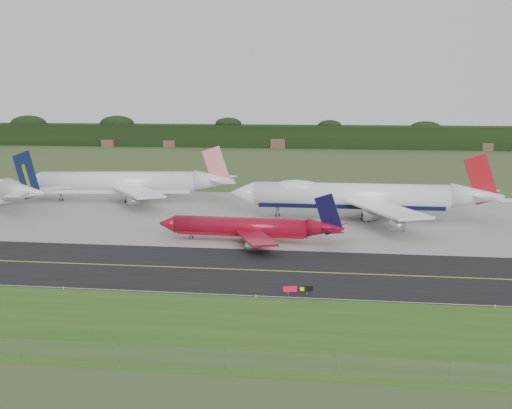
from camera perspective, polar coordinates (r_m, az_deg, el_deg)
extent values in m
plane|color=#445527|center=(126.65, -1.02, -4.79)|extent=(600.00, 600.00, 0.00)
cube|color=#285519|center=(93.66, -4.61, -9.81)|extent=(400.00, 30.00, 0.01)
cube|color=black|center=(122.82, -1.33, -5.22)|extent=(400.00, 32.00, 0.02)
cube|color=gray|center=(176.11, 1.72, -0.89)|extent=(400.00, 78.00, 0.01)
cube|color=yellow|center=(122.81, -1.33, -5.21)|extent=(400.00, 0.40, 0.00)
cube|color=silver|center=(108.10, -2.74, -7.20)|extent=(400.00, 0.25, 0.00)
plane|color=slate|center=(81.44, -6.73, -11.96)|extent=(320.00, 0.00, 320.00)
cylinder|color=slate|center=(81.44, -6.73, -11.96)|extent=(0.10, 0.10, 2.20)
cube|color=black|center=(397.58, 5.56, 5.43)|extent=(700.00, 24.00, 12.00)
cylinder|color=white|center=(172.05, 7.60, 0.73)|extent=(46.47, 6.22, 5.90)
cube|color=black|center=(172.33, 7.58, 0.10)|extent=(44.14, 4.73, 2.06)
cone|color=white|center=(174.21, -1.02, 0.91)|extent=(5.84, 5.94, 5.90)
cone|color=white|center=(174.26, 17.29, 0.65)|extent=(12.29, 5.98, 5.90)
ellipsoid|color=white|center=(172.41, 3.28, 1.35)|extent=(12.06, 5.10, 3.76)
cube|color=white|center=(159.36, 10.44, -0.37)|extent=(18.84, 27.33, 0.51)
cube|color=white|center=(185.32, 10.13, 0.93)|extent=(18.56, 27.38, 0.51)
cube|color=#A51217|center=(173.87, 17.57, 1.95)|extent=(8.48, 0.53, 12.22)
cylinder|color=gray|center=(160.07, 9.12, -0.88)|extent=(3.24, 2.50, 2.48)
cylinder|color=gray|center=(184.89, 9.00, 0.44)|extent=(3.24, 2.50, 2.48)
cylinder|color=gray|center=(149.04, 11.24, -1.67)|extent=(3.24, 2.50, 2.48)
cylinder|color=gray|center=(196.35, 10.50, 0.89)|extent=(3.24, 2.50, 2.48)
cylinder|color=black|center=(173.88, 1.74, -0.84)|extent=(1.06, 0.48, 1.06)
cylinder|color=slate|center=(169.43, 8.82, -0.71)|extent=(0.83, 0.83, 3.94)
cylinder|color=black|center=(169.68, 8.80, -1.19)|extent=(1.06, 0.54, 1.06)
cylinder|color=slate|center=(175.83, 8.79, -0.36)|extent=(0.83, 0.83, 3.94)
cylinder|color=black|center=(176.07, 8.78, -0.82)|extent=(1.06, 0.54, 1.06)
cylinder|color=maroon|center=(145.59, -1.24, -1.75)|extent=(27.75, 5.06, 3.73)
cube|color=maroon|center=(145.82, -1.23, -2.22)|extent=(26.32, 4.06, 1.31)
cone|color=maroon|center=(149.66, -7.05, -1.53)|extent=(3.63, 3.90, 3.73)
cone|color=maroon|center=(142.84, 5.61, -1.89)|extent=(7.45, 4.08, 3.73)
cube|color=maroon|center=(137.38, 0.00, -2.68)|extent=(10.43, 16.11, 0.42)
cube|color=maroon|center=(152.20, 1.13, -1.53)|extent=(11.57, 15.92, 0.42)
cube|color=black|center=(142.29, 5.84, -0.78)|extent=(5.90, 0.58, 8.50)
cylinder|color=gray|center=(134.12, -0.42, -3.41)|extent=(2.11, 1.67, 1.57)
cylinder|color=gray|center=(156.00, 1.27, -1.66)|extent=(2.11, 1.67, 1.57)
cylinder|color=black|center=(148.69, -5.19, -2.63)|extent=(0.69, 0.33, 0.67)
cylinder|color=slate|center=(143.56, -0.55, -2.75)|extent=(0.55, 0.55, 1.93)
cylinder|color=black|center=(143.69, -0.55, -3.00)|extent=(0.69, 0.37, 0.67)
cylinder|color=slate|center=(147.51, -0.22, -2.43)|extent=(0.55, 0.55, 1.93)
cylinder|color=black|center=(147.63, -0.22, -2.67)|extent=(0.69, 0.37, 0.67)
cone|color=white|center=(183.42, -17.96, 1.01)|extent=(13.22, 9.49, 6.07)
cube|color=white|center=(207.41, -19.34, 1.39)|extent=(24.43, 25.26, 0.54)
cube|color=#0D1939|center=(182.46, -17.87, 2.24)|extent=(8.23, 3.12, 12.25)
cylinder|color=gray|center=(214.09, -16.82, 1.28)|extent=(3.95, 3.46, 2.55)
cylinder|color=white|center=(201.64, -10.96, 1.77)|extent=(42.65, 12.28, 5.87)
cube|color=white|center=(201.88, -10.94, 1.24)|extent=(40.34, 10.50, 2.05)
cone|color=white|center=(207.34, -17.43, 1.72)|extent=(6.12, 6.61, 5.87)
cone|color=white|center=(198.40, -3.36, 1.93)|extent=(11.92, 7.51, 5.87)
cube|color=white|center=(188.68, -9.41, 1.02)|extent=(19.81, 24.35, 0.53)
cube|color=white|center=(212.41, -8.39, 1.92)|extent=(14.07, 25.37, 0.53)
cube|color=red|center=(197.94, -3.18, 3.03)|extent=(8.07, 1.71, 11.67)
cylinder|color=gray|center=(183.31, -9.79, 0.27)|extent=(3.54, 2.93, 2.46)
cylinder|color=gray|center=(218.34, -8.26, 1.69)|extent=(3.54, 2.93, 2.46)
cylinder|color=black|center=(205.86, -15.31, 0.38)|extent=(1.12, 0.63, 1.06)
cylinder|color=slate|center=(198.37, -10.14, 0.63)|extent=(0.94, 0.94, 3.70)
cylinder|color=black|center=(198.56, -10.13, 0.25)|extent=(1.12, 0.68, 1.06)
cylinder|color=slate|center=(204.67, -9.83, 0.89)|extent=(0.94, 0.94, 3.70)
cylinder|color=black|center=(204.85, -9.82, 0.52)|extent=(1.12, 0.68, 1.06)
cylinder|color=slate|center=(107.27, 2.59, -7.16)|extent=(0.11, 0.11, 0.65)
cylinder|color=slate|center=(107.63, 4.09, -7.12)|extent=(0.11, 0.11, 0.65)
cube|color=#A80C1E|center=(107.10, 2.74, -6.77)|extent=(2.04, 0.62, 0.84)
cube|color=black|center=(107.32, 3.69, -6.75)|extent=(0.95, 0.37, 0.84)
cube|color=black|center=(107.48, 4.29, -6.73)|extent=(1.13, 0.41, 0.84)
cylinder|color=yellow|center=(114.41, -15.15, -6.48)|extent=(0.16, 0.16, 0.50)
cylinder|color=yellow|center=(106.22, -0.01, -7.36)|extent=(0.16, 0.16, 0.50)
cylinder|color=yellow|center=(106.85, 18.57, -7.74)|extent=(0.16, 0.16, 0.50)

